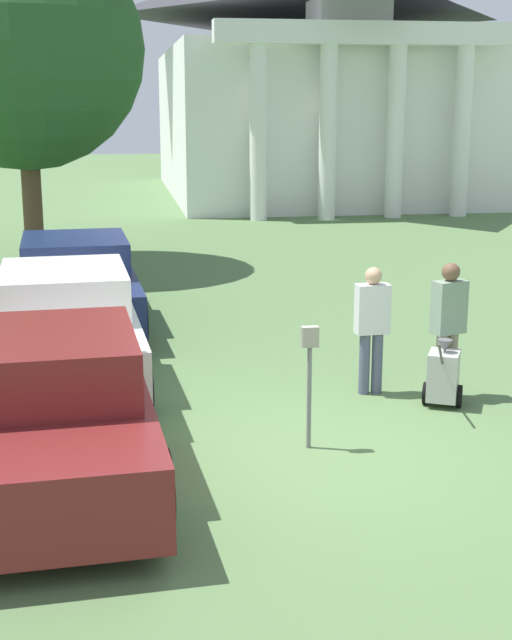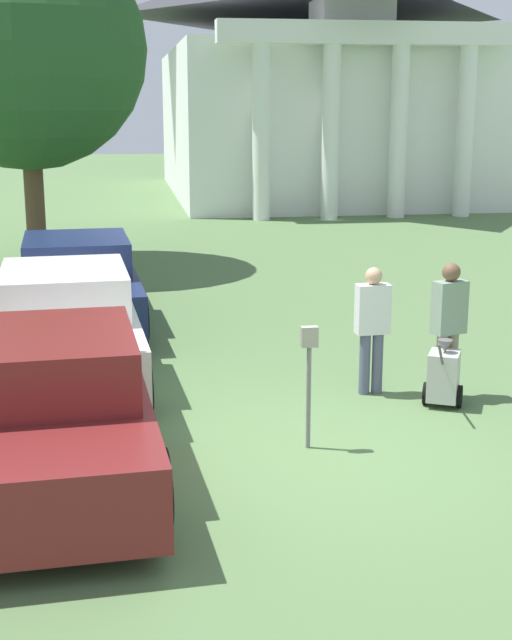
{
  "view_description": "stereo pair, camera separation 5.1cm",
  "coord_description": "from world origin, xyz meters",
  "px_view_note": "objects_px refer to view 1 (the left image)",
  "views": [
    {
      "loc": [
        -1.89,
        -8.66,
        3.64
      ],
      "look_at": [
        -0.26,
        1.66,
        1.1
      ],
      "focal_mm": 50.0,
      "sensor_mm": 36.0,
      "label": 1
    },
    {
      "loc": [
        -1.83,
        -8.67,
        3.64
      ],
      "look_at": [
        -0.26,
        1.66,
        1.1
      ],
      "focal_mm": 50.0,
      "sensor_mm": 36.0,
      "label": 2
    }
  ],
  "objects_px": {
    "parked_car_maroon": "(51,408)",
    "parked_car_white": "(66,330)",
    "equipment_cart": "(443,376)",
    "parking_meter": "(310,364)",
    "person_worker": "(372,323)",
    "church": "(309,68)",
    "person_supervisor": "(448,321)",
    "parked_car_navy": "(76,283)"
  },
  "relations": [
    {
      "from": "parked_car_maroon",
      "to": "parked_car_white",
      "type": "xyz_separation_m",
      "value": [
        -0.0,
        3.04,
        0.03
      ]
    },
    {
      "from": "parked_car_white",
      "to": "equipment_cart",
      "type": "distance_m",
      "value": 4.93
    },
    {
      "from": "parking_meter",
      "to": "person_worker",
      "type": "xyz_separation_m",
      "value": [
        1.18,
        1.72,
        -0.01
      ]
    },
    {
      "from": "equipment_cart",
      "to": "church",
      "type": "distance_m",
      "value": 27.27
    },
    {
      "from": "parked_car_maroon",
      "to": "equipment_cart",
      "type": "xyz_separation_m",
      "value": [
        4.63,
        1.38,
        -0.31
      ]
    },
    {
      "from": "person_worker",
      "to": "person_supervisor",
      "type": "distance_m",
      "value": 0.95
    },
    {
      "from": "person_supervisor",
      "to": "equipment_cart",
      "type": "distance_m",
      "value": 0.7
    },
    {
      "from": "parked_car_maroon",
      "to": "church",
      "type": "distance_m",
      "value": 29.57
    },
    {
      "from": "parking_meter",
      "to": "person_supervisor",
      "type": "xyz_separation_m",
      "value": [
        2.08,
        1.42,
        0.04
      ]
    },
    {
      "from": "parked_car_white",
      "to": "parking_meter",
      "type": "xyz_separation_m",
      "value": [
        2.69,
        -2.77,
        0.22
      ]
    },
    {
      "from": "person_worker",
      "to": "equipment_cart",
      "type": "relative_size",
      "value": 1.66
    },
    {
      "from": "parked_car_white",
      "to": "parking_meter",
      "type": "relative_size",
      "value": 3.57
    },
    {
      "from": "parked_car_white",
      "to": "parked_car_navy",
      "type": "relative_size",
      "value": 0.96
    },
    {
      "from": "parking_meter",
      "to": "equipment_cart",
      "type": "height_order",
      "value": "parking_meter"
    },
    {
      "from": "parked_car_navy",
      "to": "church",
      "type": "bearing_deg",
      "value": 64.49
    },
    {
      "from": "parked_car_maroon",
      "to": "parking_meter",
      "type": "xyz_separation_m",
      "value": [
        2.69,
        0.27,
        0.25
      ]
    },
    {
      "from": "equipment_cart",
      "to": "parking_meter",
      "type": "bearing_deg",
      "value": -123.76
    },
    {
      "from": "person_supervisor",
      "to": "church",
      "type": "bearing_deg",
      "value": -116.78
    },
    {
      "from": "parked_car_white",
      "to": "person_supervisor",
      "type": "bearing_deg",
      "value": -19.33
    },
    {
      "from": "parked_car_white",
      "to": "person_supervisor",
      "type": "xyz_separation_m",
      "value": [
        4.78,
        -1.35,
        0.27
      ]
    },
    {
      "from": "parking_meter",
      "to": "equipment_cart",
      "type": "bearing_deg",
      "value": 29.79
    },
    {
      "from": "parked_car_navy",
      "to": "equipment_cart",
      "type": "xyz_separation_m",
      "value": [
        4.63,
        -5.13,
        -0.3
      ]
    },
    {
      "from": "person_worker",
      "to": "equipment_cart",
      "type": "height_order",
      "value": "person_worker"
    },
    {
      "from": "parked_car_maroon",
      "to": "parked_car_white",
      "type": "bearing_deg",
      "value": 86.43
    },
    {
      "from": "parked_car_white",
      "to": "person_worker",
      "type": "relative_size",
      "value": 2.94
    },
    {
      "from": "parking_meter",
      "to": "parked_car_navy",
      "type": "bearing_deg",
      "value": 113.37
    },
    {
      "from": "parked_car_maroon",
      "to": "equipment_cart",
      "type": "relative_size",
      "value": 4.86
    },
    {
      "from": "person_worker",
      "to": "person_supervisor",
      "type": "relative_size",
      "value": 0.95
    },
    {
      "from": "parking_meter",
      "to": "person_supervisor",
      "type": "bearing_deg",
      "value": 34.24
    },
    {
      "from": "parked_car_maroon",
      "to": "person_worker",
      "type": "xyz_separation_m",
      "value": [
        3.88,
        1.99,
        0.24
      ]
    },
    {
      "from": "person_supervisor",
      "to": "church",
      "type": "xyz_separation_m",
      "value": [
        3.85,
        26.25,
        4.07
      ]
    },
    {
      "from": "church",
      "to": "parking_meter",
      "type": "bearing_deg",
      "value": -102.11
    },
    {
      "from": "church",
      "to": "parked_car_maroon",
      "type": "bearing_deg",
      "value": -107.17
    },
    {
      "from": "person_worker",
      "to": "parking_meter",
      "type": "bearing_deg",
      "value": 53.11
    },
    {
      "from": "parked_car_maroon",
      "to": "parking_meter",
      "type": "relative_size",
      "value": 3.57
    },
    {
      "from": "parked_car_maroon",
      "to": "person_supervisor",
      "type": "xyz_separation_m",
      "value": [
        4.78,
        1.69,
        0.3
      ]
    },
    {
      "from": "parked_car_white",
      "to": "person_supervisor",
      "type": "height_order",
      "value": "person_supervisor"
    },
    {
      "from": "person_worker",
      "to": "equipment_cart",
      "type": "distance_m",
      "value": 1.11
    },
    {
      "from": "parked_car_white",
      "to": "person_supervisor",
      "type": "relative_size",
      "value": 2.79
    },
    {
      "from": "equipment_cart",
      "to": "church",
      "type": "relative_size",
      "value": 0.05
    },
    {
      "from": "person_worker",
      "to": "equipment_cart",
      "type": "xyz_separation_m",
      "value": [
        0.75,
        -0.61,
        -0.55
      ]
    },
    {
      "from": "parking_meter",
      "to": "equipment_cart",
      "type": "distance_m",
      "value": 2.3
    }
  ]
}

